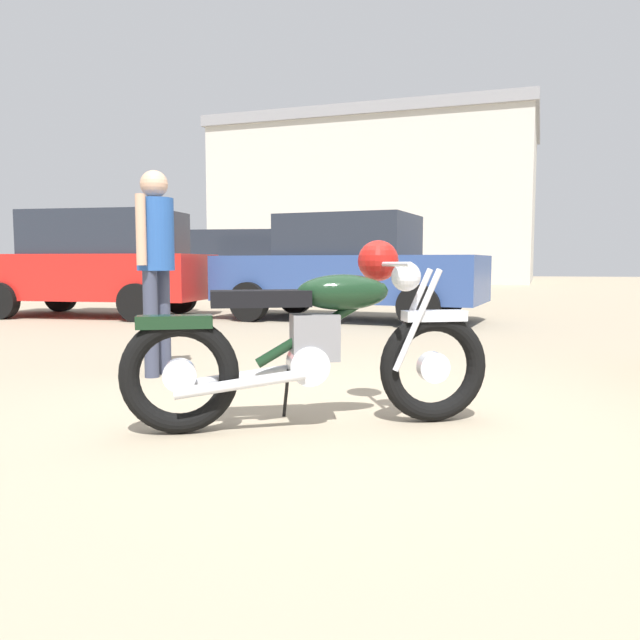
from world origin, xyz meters
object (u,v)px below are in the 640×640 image
silver_sedan_mid (98,263)px  bystander (156,251)px  pale_sedan_back (239,262)px  white_estate_far (349,268)px  vintage_motorcycle (320,340)px

silver_sedan_mid → bystander: bearing=124.6°
pale_sedan_back → silver_sedan_mid: bearing=83.2°
silver_sedan_mid → pale_sedan_back: bearing=-95.5°
bystander → silver_sedan_mid: bearing=132.8°
bystander → pale_sedan_back: size_ratio=0.34×
bystander → white_estate_far: white_estate_far is taller
bystander → pale_sedan_back: (-3.50, 10.83, -0.08)m
bystander → silver_sedan_mid: size_ratio=0.42×
vintage_motorcycle → pale_sedan_back: (-5.17, 12.05, 0.45)m
vintage_motorcycle → silver_sedan_mid: size_ratio=0.49×
vintage_motorcycle → pale_sedan_back: pale_sedan_back is taller
white_estate_far → pale_sedan_back: bearing=134.8°
pale_sedan_back → vintage_motorcycle: bearing=109.0°
vintage_motorcycle → pale_sedan_back: 13.12m
pale_sedan_back → white_estate_far: 6.88m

